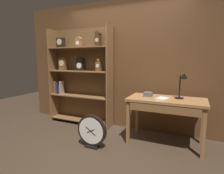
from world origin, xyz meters
The scene contains 8 objects.
ground_plane centered at (0.00, 0.00, 0.00)m, with size 10.00×10.00×0.00m, color #3D2D21.
back_wood_panel centered at (0.00, 1.33, 1.30)m, with size 4.80×0.05×2.60m, color brown.
bookshelf centered at (-0.99, 1.15, 1.07)m, with size 1.47×0.32×2.09m.
workbench centered at (0.92, 0.80, 0.69)m, with size 1.24×0.63×0.79m.
desk_lamp centered at (1.14, 0.87, 1.05)m, with size 0.19×0.19×0.45m.
toolbox_small centered at (0.60, 0.87, 0.82)m, with size 0.14×0.13×0.08m, color #595960.
open_repair_manual centered at (0.87, 0.72, 0.80)m, with size 0.16×0.22×0.03m, color silver.
round_clock_large centered at (-0.14, 0.20, 0.28)m, with size 0.51×0.11×0.55m.
Camera 1 is at (1.31, -2.23, 1.42)m, focal length 29.46 mm.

